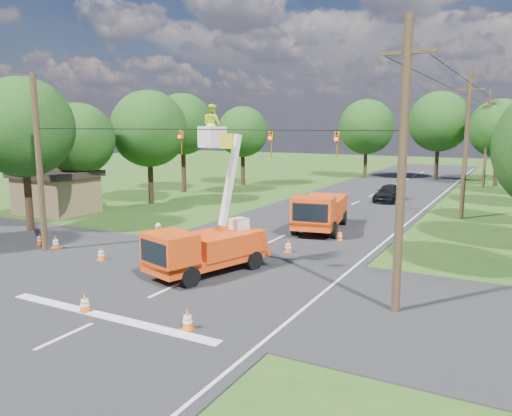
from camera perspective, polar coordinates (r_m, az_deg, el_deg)
The scene contains 30 objects.
ground at distance 37.59m, azimuth 9.07°, elevation -0.53°, with size 140.00×140.00×0.00m, color #255319.
road_main at distance 37.59m, azimuth 9.07°, elevation -0.53°, with size 12.00×100.00×0.06m, color black.
road_cross at distance 21.85m, azimuth -6.89°, elevation -7.85°, with size 56.00×10.00×0.07m, color black.
stop_bar at distance 18.10m, azimuth -16.60°, elevation -11.94°, with size 9.00×0.45×0.02m, color silver.
edge_line at distance 36.18m, azimuth 17.47°, elevation -1.25°, with size 0.12×90.00×0.02m, color silver.
bucket_truck at distance 21.83m, azimuth -5.73°, elevation -3.55°, with size 3.67×6.01×7.35m.
second_truck at distance 30.85m, azimuth 7.32°, elevation -0.35°, with size 3.41×6.67×2.39m.
ground_worker at distance 23.82m, azimuth -11.05°, elevation -4.20°, with size 0.67×0.44×1.83m, color orange.
distant_car at distance 43.87m, azimuth 15.00°, elevation 1.70°, with size 1.79×4.45×1.52m, color black.
traffic_cone_0 at distance 18.67m, azimuth -18.99°, elevation -10.22°, with size 0.38×0.38×0.71m.
traffic_cone_1 at distance 16.45m, azimuth -7.84°, elevation -12.49°, with size 0.38×0.38×0.71m.
traffic_cone_2 at distance 25.64m, azimuth 3.70°, elevation -4.34°, with size 0.38×0.38×0.71m.
traffic_cone_3 at distance 28.50m, azimuth 9.54°, elevation -3.04°, with size 0.38×0.38×0.71m.
traffic_cone_4 at distance 25.26m, azimuth -17.28°, elevation -4.97°, with size 0.38×0.38×0.71m.
traffic_cone_5 at distance 28.42m, azimuth -21.93°, elevation -3.65°, with size 0.38×0.38×0.71m.
traffic_cone_6 at distance 29.57m, azimuth -23.46°, elevation -3.25°, with size 0.38×0.38×0.71m.
pole_right_near at distance 17.43m, azimuth 16.35°, elevation 4.56°, with size 1.80×0.30×10.00m.
pole_right_mid at distance 37.20m, azimuth 22.87°, elevation 6.66°, with size 1.80×0.30×10.00m.
pole_right_far at distance 57.13m, azimuth 24.86°, elevation 7.28°, with size 1.80×0.30×10.00m.
pole_left at distance 27.55m, azimuth -23.54°, elevation 4.59°, with size 0.30×0.30×9.00m.
signal_span at distance 19.65m, azimuth -1.88°, elevation 7.71°, with size 18.00×0.29×1.07m.
shed at distance 39.42m, azimuth -21.85°, elevation 1.74°, with size 5.50×4.50×3.15m.
tree_left_b at distance 33.27m, azimuth -25.07°, elevation 8.33°, with size 6.00×6.00×9.32m.
tree_left_c at distance 38.65m, azimuth -19.62°, elevation 7.42°, with size 5.20×5.20×8.06m.
tree_left_d at distance 41.92m, azimuth -12.14°, elevation 8.82°, with size 6.20×6.20×9.24m.
tree_left_e at distance 48.53m, azimuth -8.38°, elevation 9.44°, with size 5.80×5.80×9.41m.
tree_left_f at distance 54.15m, azimuth -1.53°, elevation 8.69°, with size 5.40×5.40×8.40m.
tree_far_a at distance 62.38m, azimuth 12.52°, elevation 9.04°, with size 6.60×6.60×9.50m.
tree_far_b at distance 62.66m, azimuth 20.19°, elevation 9.26°, with size 7.00×7.00×10.32m.
tree_far_c at distance 59.06m, azimuth 26.03°, elevation 8.17°, with size 6.20×6.20×9.18m.
Camera 1 is at (12.08, -15.00, 6.51)m, focal length 35.00 mm.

